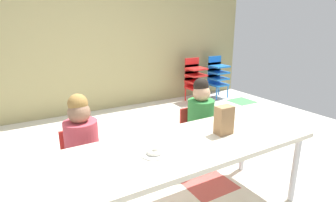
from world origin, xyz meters
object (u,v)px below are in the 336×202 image
(seated_child_middle_seat, at_px, (200,115))
(kid_chair_red_stack, at_px, (195,77))
(paper_bag_brown, at_px, (224,120))
(paper_plate_near_edge, at_px, (154,154))
(donut_powdered_on_plate, at_px, (154,151))
(craft_table, at_px, (181,151))
(kid_chair_blue_stack, at_px, (217,74))
(seated_child_near_camera, at_px, (81,140))

(seated_child_middle_seat, relative_size, kid_chair_red_stack, 1.15)
(paper_bag_brown, height_order, paper_plate_near_edge, paper_bag_brown)
(kid_chair_red_stack, distance_m, paper_bag_brown, 3.01)
(kid_chair_red_stack, height_order, donut_powdered_on_plate, kid_chair_red_stack)
(craft_table, bearing_deg, donut_powdered_on_plate, -171.97)
(seated_child_middle_seat, distance_m, kid_chair_blue_stack, 2.76)
(seated_child_near_camera, distance_m, seated_child_middle_seat, 1.16)
(craft_table, relative_size, donut_powdered_on_plate, 18.76)
(donut_powdered_on_plate, bearing_deg, paper_bag_brown, 3.21)
(donut_powdered_on_plate, bearing_deg, seated_child_middle_seat, 36.15)
(paper_bag_brown, distance_m, paper_plate_near_edge, 0.63)
(kid_chair_blue_stack, xyz_separation_m, paper_bag_brown, (-2.12, -2.55, 0.27))
(paper_plate_near_edge, distance_m, donut_powdered_on_plate, 0.02)
(craft_table, xyz_separation_m, paper_plate_near_edge, (-0.23, -0.03, 0.05))
(kid_chair_blue_stack, xyz_separation_m, donut_powdered_on_plate, (-2.74, -2.59, 0.18))
(paper_bag_brown, relative_size, donut_powdered_on_plate, 2.05)
(craft_table, height_order, donut_powdered_on_plate, donut_powdered_on_plate)
(seated_child_middle_seat, distance_m, kid_chair_red_stack, 2.41)
(craft_table, relative_size, paper_plate_near_edge, 11.17)
(seated_child_near_camera, bearing_deg, craft_table, -46.06)
(seated_child_middle_seat, bearing_deg, paper_plate_near_edge, -143.85)
(seated_child_near_camera, distance_m, donut_powdered_on_plate, 0.69)
(donut_powdered_on_plate, bearing_deg, seated_child_near_camera, 118.38)
(seated_child_near_camera, xyz_separation_m, kid_chair_blue_stack, (3.07, 1.98, -0.10))
(seated_child_near_camera, height_order, seated_child_middle_seat, same)
(kid_chair_blue_stack, bearing_deg, paper_bag_brown, -129.79)
(seated_child_near_camera, relative_size, donut_powdered_on_plate, 8.56)
(kid_chair_red_stack, distance_m, paper_plate_near_edge, 3.40)
(craft_table, bearing_deg, kid_chair_blue_stack, 45.42)
(craft_table, distance_m, seated_child_near_camera, 0.80)
(paper_plate_near_edge, bearing_deg, kid_chair_blue_stack, 43.32)
(craft_table, height_order, seated_child_near_camera, seated_child_near_camera)
(seated_child_near_camera, relative_size, paper_plate_near_edge, 5.10)
(seated_child_near_camera, height_order, kid_chair_blue_stack, seated_child_near_camera)
(kid_chair_red_stack, xyz_separation_m, kid_chair_blue_stack, (0.54, 0.00, 0.00))
(kid_chair_red_stack, bearing_deg, craft_table, -127.69)
(seated_child_near_camera, xyz_separation_m, donut_powdered_on_plate, (0.33, -0.61, 0.08))
(kid_chair_blue_stack, bearing_deg, seated_child_middle_seat, -134.02)
(craft_table, relative_size, seated_child_near_camera, 2.19)
(craft_table, xyz_separation_m, donut_powdered_on_plate, (-0.23, -0.03, 0.07))
(craft_table, distance_m, donut_powdered_on_plate, 0.24)
(paper_bag_brown, bearing_deg, donut_powdered_on_plate, -176.79)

